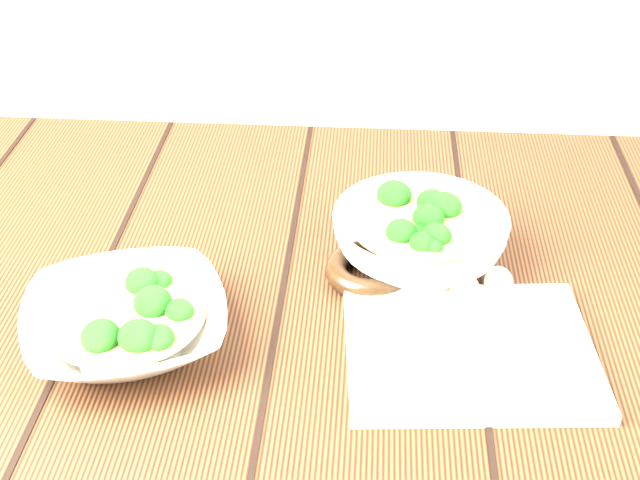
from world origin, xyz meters
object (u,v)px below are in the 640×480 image
(soup_bowl_back, at_px, (419,236))
(trivet, at_px, (370,270))
(table, at_px, (302,384))
(napkin, at_px, (469,350))
(soup_bowl_front, at_px, (126,323))

(soup_bowl_back, relative_size, trivet, 2.61)
(table, height_order, trivet, trivet)
(trivet, bearing_deg, napkin, -50.05)
(table, relative_size, soup_bowl_front, 4.92)
(table, relative_size, soup_bowl_back, 4.77)
(soup_bowl_front, relative_size, napkin, 1.04)
(table, distance_m, napkin, 0.22)
(table, height_order, napkin, napkin)
(napkin, bearing_deg, soup_bowl_back, 101.93)
(napkin, bearing_deg, soup_bowl_front, 176.53)
(trivet, distance_m, napkin, 0.15)
(soup_bowl_back, distance_m, trivet, 0.07)
(soup_bowl_back, relative_size, napkin, 1.07)
(trivet, height_order, napkin, trivet)
(soup_bowl_front, relative_size, soup_bowl_back, 0.97)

